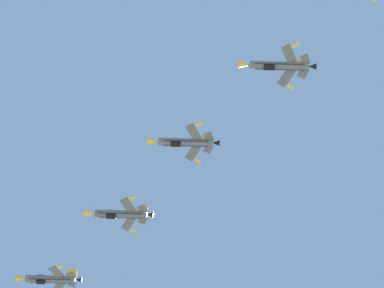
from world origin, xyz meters
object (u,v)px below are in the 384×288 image
Objects in this scene: fighter_jet_lead at (50,279)px; fighter_jet_left_wing at (120,214)px; fighter_jet_left_outer at (278,66)px; fighter_jet_right_wing at (184,142)px.

fighter_jet_lead is 1.00× the size of fighter_jet_left_wing.
fighter_jet_left_outer is (-7.34, -49.40, -3.85)m from fighter_jet_left_wing.
fighter_jet_right_wing is at bearing -141.65° from fighter_jet_left_wing.
fighter_jet_left_wing is 1.00× the size of fighter_jet_right_wing.
fighter_jet_lead reaches higher than fighter_jet_left_wing.
fighter_jet_lead is 1.00× the size of fighter_jet_right_wing.
fighter_jet_left_wing is at bearing -136.99° from fighter_jet_lead.
fighter_jet_left_wing is 1.00× the size of fighter_jet_left_outer.
fighter_jet_left_outer is (-10.62, -74.72, -4.56)m from fighter_jet_lead.
fighter_jet_lead is 25.54m from fighter_jet_left_wing.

